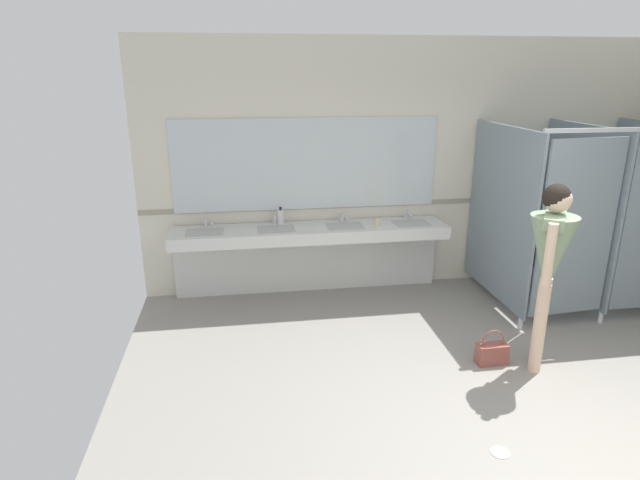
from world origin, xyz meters
TOP-DOWN VIEW (x-y plane):
  - ground_plane at (0.00, 0.00)m, footprint 6.54×6.54m
  - wall_back at (0.00, 3.03)m, footprint 6.54×0.12m
  - wall_back_tile_band at (0.00, 2.97)m, footprint 6.54×0.01m
  - vanity_counter at (-1.31, 2.76)m, footprint 3.21×0.55m
  - mirror_panel at (-1.31, 2.96)m, footprint 3.11×0.02m
  - bathroom_stalls at (1.71, 2.01)m, footprint 1.92×1.51m
  - person_standing at (0.53, 0.81)m, footprint 0.56×0.56m
  - handbag at (0.16, 0.92)m, footprint 0.28×0.14m
  - soap_dispenser at (-1.64, 2.84)m, footprint 0.07×0.07m
  - paper_cup at (-0.52, 2.62)m, footprint 0.07×0.07m
  - floor_drain_cover at (-0.33, -0.24)m, footprint 0.14×0.14m

SIDE VIEW (x-z plane):
  - ground_plane at x=0.00m, z-range -0.10..0.00m
  - floor_drain_cover at x=-0.33m, z-range 0.00..0.01m
  - handbag at x=0.16m, z-range -0.06..0.28m
  - vanity_counter at x=-1.31m, z-range 0.15..1.14m
  - paper_cup at x=-0.52m, z-range 0.88..0.96m
  - soap_dispenser at x=-1.64m, z-range 0.87..1.08m
  - wall_back_tile_band at x=0.00m, z-range 1.02..1.08m
  - bathroom_stalls at x=1.71m, z-range 0.05..2.14m
  - person_standing at x=0.53m, z-range 0.24..1.95m
  - wall_back at x=0.00m, z-range 0.00..2.99m
  - mirror_panel at x=-1.31m, z-range 1.03..2.09m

